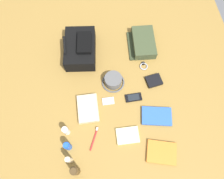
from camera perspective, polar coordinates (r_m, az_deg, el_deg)
ground_plane at (r=1.56m, az=0.00°, el=-0.70°), size 2.64×2.02×0.02m
backpack at (r=1.65m, az=-8.46°, el=10.83°), size 0.35×0.26×0.15m
toiletry_pouch at (r=1.72m, az=8.32°, el=12.33°), size 0.28×0.22×0.07m
bucket_hat at (r=1.54m, az=0.31°, el=2.39°), size 0.17×0.17×0.08m
cologne_bottle at (r=1.40m, az=-9.89°, el=-20.75°), size 0.05×0.05×0.13m
lotion_bottle at (r=1.40m, az=-11.46°, el=-18.02°), size 0.03×0.03×0.14m
deodorant_spray at (r=1.43m, az=-11.88°, el=-14.64°), size 0.04×0.04×0.11m
toothpaste_tube at (r=1.45m, az=-12.29°, el=-10.74°), size 0.04×0.04×0.11m
paperback_novel at (r=1.48m, az=13.16°, el=-16.15°), size 0.19×0.22×0.02m
travel_guidebook at (r=1.51m, az=11.87°, el=-7.02°), size 0.16×0.22×0.02m
cell_phone at (r=1.53m, az=5.80°, el=-2.16°), size 0.06×0.12×0.01m
media_player at (r=1.52m, az=-1.01°, el=-3.13°), size 0.05×0.08×0.01m
wristwatch at (r=1.64m, az=8.50°, el=6.28°), size 0.07×0.06×0.01m
toothbrush at (r=1.46m, az=-4.71°, el=-12.63°), size 0.15×0.08×0.02m
wallet at (r=1.60m, az=11.18°, el=2.33°), size 0.11×0.12×0.02m
notepad at (r=1.46m, az=4.22°, el=-12.21°), size 0.11×0.15×0.02m
folded_towel at (r=1.50m, az=-6.45°, el=-5.13°), size 0.20×0.14×0.04m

